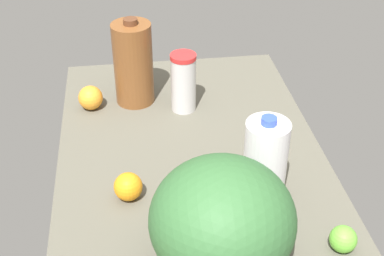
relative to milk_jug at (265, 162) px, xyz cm
name	(u,v)px	position (x,y,z in cm)	size (l,w,h in cm)	color
countertop	(192,161)	(-19.09, -15.68, -12.98)	(120.00, 76.00, 3.00)	#585548
milk_jug	(265,162)	(0.00, 0.00, 0.00)	(10.91, 10.91, 24.52)	white
tumbler_cup	(183,82)	(-45.02, -14.89, -1.72)	(8.16, 8.16, 19.44)	silver
watermelon	(222,220)	(20.57, -14.63, 1.87)	(31.38, 31.38, 26.69)	#336433
chocolate_milk_jug	(133,63)	(-52.40, -30.09, 2.18)	(12.57, 12.57, 28.88)	brown
lime_far_back	(262,156)	(-13.07, 3.01, -8.62)	(5.71, 5.71, 5.71)	#65B141
orange_near_front	(128,187)	(-4.18, -34.18, -7.76)	(7.42, 7.42, 7.42)	orange
orange_beside_bowl	(91,98)	(-49.28, -44.56, -7.54)	(7.86, 7.86, 7.86)	orange
lime_loose	(343,239)	(20.18, 13.87, -8.28)	(6.39, 6.39, 6.39)	#66BB38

